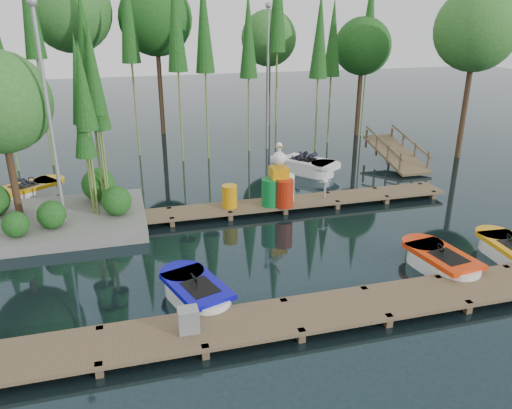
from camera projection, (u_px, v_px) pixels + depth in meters
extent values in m
plane|color=#192A30|center=(245.00, 244.00, 15.70)|extent=(90.00, 90.00, 0.00)
cube|color=brown|center=(292.00, 316.00, 11.56)|extent=(18.00, 1.50, 0.10)
cube|color=brown|center=(100.00, 374.00, 10.01)|extent=(0.16, 0.16, 0.50)
cube|color=brown|center=(101.00, 337.00, 11.14)|extent=(0.16, 0.16, 0.50)
cube|color=brown|center=(206.00, 356.00, 10.54)|extent=(0.16, 0.16, 0.50)
cube|color=brown|center=(196.00, 322.00, 11.67)|extent=(0.16, 0.16, 0.50)
cube|color=brown|center=(301.00, 339.00, 11.07)|extent=(0.16, 0.16, 0.50)
cube|color=brown|center=(283.00, 309.00, 12.20)|extent=(0.16, 0.16, 0.50)
cube|color=brown|center=(388.00, 324.00, 11.60)|extent=(0.16, 0.16, 0.50)
cube|color=brown|center=(363.00, 296.00, 12.73)|extent=(0.16, 0.16, 0.50)
cube|color=brown|center=(467.00, 311.00, 12.13)|extent=(0.16, 0.16, 0.50)
cube|color=brown|center=(437.00, 285.00, 13.26)|extent=(0.16, 0.16, 0.50)
cube|color=brown|center=(505.00, 274.00, 13.79)|extent=(0.16, 0.16, 0.50)
cube|color=brown|center=(255.00, 206.00, 18.10)|extent=(15.00, 1.20, 0.10)
cube|color=brown|center=(45.00, 238.00, 15.99)|extent=(0.16, 0.16, 0.50)
cube|color=brown|center=(49.00, 226.00, 16.86)|extent=(0.16, 0.16, 0.50)
cube|color=brown|center=(111.00, 231.00, 16.49)|extent=(0.16, 0.16, 0.50)
cube|color=brown|center=(111.00, 220.00, 17.36)|extent=(0.16, 0.16, 0.50)
cube|color=brown|center=(172.00, 225.00, 16.99)|extent=(0.16, 0.16, 0.50)
cube|color=brown|center=(169.00, 214.00, 17.86)|extent=(0.16, 0.16, 0.50)
cube|color=brown|center=(230.00, 219.00, 17.49)|extent=(0.16, 0.16, 0.50)
cube|color=brown|center=(225.00, 209.00, 18.36)|extent=(0.16, 0.16, 0.50)
cube|color=brown|center=(285.00, 213.00, 17.99)|extent=(0.16, 0.16, 0.50)
cube|color=brown|center=(277.00, 204.00, 18.86)|extent=(0.16, 0.16, 0.50)
cube|color=brown|center=(337.00, 207.00, 18.49)|extent=(0.16, 0.16, 0.50)
cube|color=brown|center=(327.00, 199.00, 19.36)|extent=(0.16, 0.16, 0.50)
cube|color=brown|center=(386.00, 202.00, 18.99)|extent=(0.16, 0.16, 0.50)
cube|color=brown|center=(374.00, 194.00, 19.85)|extent=(0.16, 0.16, 0.50)
cube|color=brown|center=(433.00, 197.00, 19.49)|extent=(0.16, 0.16, 0.50)
cube|color=brown|center=(419.00, 189.00, 20.35)|extent=(0.16, 0.16, 0.50)
cube|color=slate|center=(51.00, 222.00, 16.85)|extent=(6.20, 4.20, 0.42)
sphere|color=#1F571B|center=(52.00, 215.00, 15.76)|extent=(0.90, 0.90, 0.90)
sphere|color=#1F571B|center=(99.00, 185.00, 18.03)|extent=(1.20, 1.20, 1.20)
sphere|color=#1F571B|center=(16.00, 224.00, 15.18)|extent=(0.80, 0.80, 0.80)
sphere|color=#1F571B|center=(116.00, 201.00, 16.78)|extent=(1.00, 1.00, 1.00)
cylinder|color=#402B1B|center=(12.00, 170.00, 16.31)|extent=(0.24, 0.24, 3.60)
cylinder|color=olive|center=(96.00, 135.00, 16.78)|extent=(0.07, 0.07, 5.93)
cone|color=#1F571B|center=(88.00, 71.00, 16.03)|extent=(0.70, 0.70, 2.97)
cylinder|color=olive|center=(86.00, 140.00, 16.60)|extent=(0.07, 0.07, 5.66)
cone|color=#1F571B|center=(79.00, 79.00, 15.88)|extent=(0.70, 0.70, 2.83)
cylinder|color=olive|center=(103.00, 144.00, 16.97)|extent=(0.07, 0.07, 5.22)
cone|color=#1F571B|center=(97.00, 90.00, 16.31)|extent=(0.70, 0.70, 2.61)
cylinder|color=olive|center=(90.00, 147.00, 16.10)|extent=(0.07, 0.07, 5.53)
cone|color=#1F571B|center=(82.00, 86.00, 15.40)|extent=(0.70, 0.70, 2.76)
cylinder|color=olive|center=(88.00, 168.00, 16.45)|extent=(0.07, 0.07, 4.01)
cone|color=#1F571B|center=(83.00, 126.00, 15.94)|extent=(0.70, 0.70, 2.01)
cylinder|color=olive|center=(99.00, 133.00, 16.67)|extent=(0.07, 0.07, 6.11)
cone|color=#1F571B|center=(92.00, 67.00, 15.90)|extent=(0.70, 0.70, 3.05)
cylinder|color=#402B1B|center=(466.00, 96.00, 23.94)|extent=(0.26, 0.26, 6.06)
sphere|color=#35742C|center=(476.00, 29.00, 22.85)|extent=(3.81, 3.81, 3.81)
cylinder|color=#402B1B|center=(359.00, 92.00, 28.61)|extent=(0.26, 0.26, 5.02)
sphere|color=#1F571B|center=(363.00, 46.00, 27.70)|extent=(3.16, 3.16, 3.16)
cylinder|color=#402B1B|center=(268.00, 83.00, 31.16)|extent=(0.26, 0.26, 5.31)
sphere|color=#35742C|center=(269.00, 38.00, 30.20)|extent=(3.34, 3.34, 3.34)
cylinder|color=#402B1B|center=(160.00, 78.00, 28.69)|extent=(0.26, 0.26, 6.46)
sphere|color=#1F571B|center=(156.00, 18.00, 27.52)|extent=(4.06, 4.06, 4.06)
cylinder|color=#402B1B|center=(79.00, 77.00, 27.51)|extent=(0.26, 0.26, 6.85)
sphere|color=#35742C|center=(70.00, 11.00, 26.26)|extent=(4.31, 4.31, 4.31)
cylinder|color=olive|center=(4.00, 88.00, 21.53)|extent=(0.09, 0.09, 7.48)
cylinder|color=olive|center=(37.00, 60.00, 22.02)|extent=(0.09, 0.09, 9.66)
cylinder|color=olive|center=(89.00, 78.00, 23.79)|extent=(0.09, 0.09, 7.69)
cone|color=#1F571B|center=(83.00, 31.00, 23.01)|extent=(0.90, 0.90, 4.23)
cylinder|color=olive|center=(132.00, 64.00, 23.74)|extent=(0.09, 0.09, 8.99)
cone|color=#1F571B|center=(127.00, 7.00, 22.82)|extent=(0.90, 0.90, 4.94)
cylinder|color=olive|center=(178.00, 72.00, 22.88)|extent=(0.09, 0.09, 8.44)
cone|color=#1F571B|center=(175.00, 18.00, 22.03)|extent=(0.90, 0.90, 4.64)
cylinder|color=olive|center=(206.00, 74.00, 23.36)|extent=(0.09, 0.09, 8.22)
cone|color=#1F571B|center=(204.00, 21.00, 22.52)|extent=(0.90, 0.90, 4.52)
cylinder|color=olive|center=(249.00, 79.00, 24.85)|extent=(0.09, 0.09, 7.41)
cone|color=#1F571B|center=(248.00, 35.00, 24.10)|extent=(0.90, 0.90, 4.07)
cylinder|color=olive|center=(277.00, 53.00, 25.01)|extent=(0.09, 0.09, 9.77)
cylinder|color=olive|center=(318.00, 79.00, 24.73)|extent=(0.09, 0.09, 7.40)
cone|color=#1F571B|center=(320.00, 35.00, 23.98)|extent=(0.90, 0.90, 4.07)
cylinder|color=olive|center=(331.00, 77.00, 26.55)|extent=(0.09, 0.09, 7.14)
cone|color=#1F571B|center=(333.00, 37.00, 25.82)|extent=(0.90, 0.90, 3.93)
cylinder|color=olive|center=(367.00, 60.00, 27.81)|extent=(0.09, 0.09, 8.61)
cone|color=#1F571B|center=(370.00, 14.00, 26.94)|extent=(0.90, 0.90, 4.74)
cylinder|color=gray|center=(51.00, 128.00, 15.32)|extent=(0.12, 0.12, 7.00)
sphere|color=gray|center=(32.00, 2.00, 14.02)|extent=(0.30, 0.30, 0.30)
cylinder|color=gray|center=(268.00, 82.00, 25.30)|extent=(0.12, 0.12, 7.00)
sphere|color=gray|center=(268.00, 5.00, 24.00)|extent=(0.30, 0.30, 0.30)
cube|color=brown|center=(396.00, 154.00, 23.56)|extent=(1.50, 3.94, 0.95)
cube|color=brown|center=(400.00, 163.00, 21.93)|extent=(0.08, 0.08, 0.90)
cube|color=brown|center=(388.00, 155.00, 22.88)|extent=(0.08, 0.08, 0.90)
cube|color=brown|center=(377.00, 146.00, 23.83)|extent=(0.08, 0.08, 0.90)
cube|color=brown|center=(366.00, 139.00, 24.78)|extent=(0.08, 0.08, 0.90)
cube|color=brown|center=(384.00, 142.00, 23.17)|extent=(0.06, 3.54, 0.83)
cube|color=brown|center=(428.00, 161.00, 22.28)|extent=(0.08, 0.08, 0.90)
cube|color=brown|center=(415.00, 152.00, 23.23)|extent=(0.08, 0.08, 0.90)
cube|color=brown|center=(403.00, 144.00, 24.18)|extent=(0.08, 0.08, 0.90)
cube|color=brown|center=(391.00, 137.00, 25.12)|extent=(0.08, 0.08, 0.90)
cube|color=brown|center=(410.00, 140.00, 23.51)|extent=(0.06, 3.54, 0.83)
cube|color=white|center=(197.00, 296.00, 12.49)|extent=(1.44, 1.44, 0.52)
cylinder|color=white|center=(187.00, 286.00, 12.93)|extent=(1.43, 1.43, 0.52)
cylinder|color=white|center=(208.00, 307.00, 12.04)|extent=(1.43, 1.43, 0.52)
cube|color=#0906A7|center=(197.00, 286.00, 12.38)|extent=(1.72, 2.24, 0.13)
cylinder|color=#0906A7|center=(182.00, 272.00, 13.03)|extent=(1.46, 1.46, 0.13)
cube|color=black|center=(200.00, 288.00, 12.22)|extent=(0.96, 1.11, 0.06)
torus|color=black|center=(194.00, 277.00, 12.42)|extent=(0.22, 0.29, 0.25)
cube|color=white|center=(442.00, 265.00, 13.99)|extent=(1.32, 1.32, 0.53)
cylinder|color=white|center=(427.00, 256.00, 14.49)|extent=(1.31, 1.31, 0.53)
cylinder|color=white|center=(457.00, 275.00, 13.49)|extent=(1.31, 1.31, 0.53)
cube|color=red|center=(443.00, 256.00, 13.88)|extent=(1.46, 2.17, 0.14)
cylinder|color=red|center=(422.00, 244.00, 14.61)|extent=(1.34, 1.34, 0.14)
cube|color=black|center=(449.00, 257.00, 13.70)|extent=(0.85, 1.05, 0.06)
torus|color=black|center=(441.00, 248.00, 13.94)|extent=(0.18, 0.29, 0.26)
cube|color=white|center=(510.00, 253.00, 14.72)|extent=(1.15, 1.15, 0.49)
cylinder|color=white|center=(498.00, 245.00, 15.22)|extent=(1.15, 1.15, 0.49)
cube|color=orange|center=(511.00, 245.00, 14.63)|extent=(1.22, 1.94, 0.13)
cylinder|color=orange|center=(494.00, 234.00, 15.35)|extent=(1.17, 1.17, 0.13)
torus|color=black|center=(509.00, 237.00, 14.68)|extent=(0.15, 0.26, 0.24)
cube|color=white|center=(30.00, 193.00, 19.54)|extent=(1.63, 1.63, 0.53)
cylinder|color=white|center=(44.00, 189.00, 19.96)|extent=(1.63, 1.63, 0.53)
cylinder|color=white|center=(15.00, 197.00, 19.12)|extent=(1.63, 1.63, 0.53)
cube|color=orange|center=(29.00, 186.00, 19.43)|extent=(2.34, 2.15, 0.14)
cylinder|color=orange|center=(49.00, 180.00, 20.05)|extent=(1.66, 1.66, 0.14)
cube|color=black|center=(24.00, 186.00, 19.28)|extent=(1.20, 1.15, 0.06)
torus|color=black|center=(31.00, 180.00, 19.47)|extent=(0.30, 0.27, 0.26)
imported|color=#1E1E2D|center=(21.00, 181.00, 19.16)|extent=(0.53, 0.50, 0.95)
cube|color=white|center=(307.00, 168.00, 22.55)|extent=(1.82, 1.83, 0.59)
cylinder|color=white|center=(320.00, 171.00, 22.19)|extent=(1.82, 1.82, 0.59)
cylinder|color=white|center=(295.00, 166.00, 22.92)|extent=(1.82, 1.82, 0.59)
cube|color=white|center=(307.00, 161.00, 22.44)|extent=(2.43, 2.59, 0.15)
cylinder|color=white|center=(326.00, 165.00, 21.91)|extent=(1.85, 1.85, 0.15)
cube|color=black|center=(303.00, 159.00, 22.54)|extent=(1.29, 1.34, 0.06)
torus|color=black|center=(311.00, 157.00, 22.27)|extent=(0.31, 0.33, 0.29)
imported|color=#1E1E2D|center=(302.00, 154.00, 22.49)|extent=(0.52, 0.54, 0.97)
imported|color=#1E1E2D|center=(314.00, 155.00, 22.58)|extent=(0.40, 0.42, 0.73)
cube|color=gray|center=(188.00, 320.00, 10.86)|extent=(0.45, 0.38, 0.55)
cylinder|color=orange|center=(230.00, 196.00, 17.71)|extent=(0.54, 0.54, 0.81)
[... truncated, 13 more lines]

